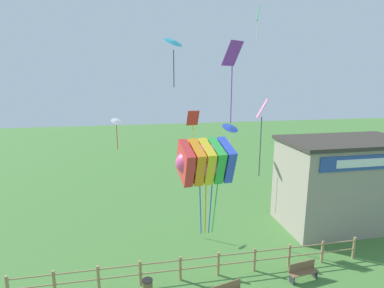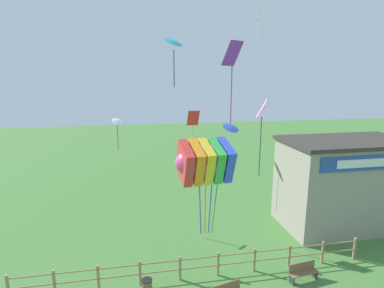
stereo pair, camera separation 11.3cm
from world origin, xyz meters
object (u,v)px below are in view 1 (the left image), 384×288
park_bench_by_building (303,271)px  kite_rainbow_parafoil (205,161)px  kite_blue_delta (230,129)px  kite_white_delta (116,123)px  kite_pink_diamond (262,122)px  kite_purple_streamer (232,63)px  kite_cyan_delta (173,43)px  kite_green_diamond (258,16)px  seaside_building (343,182)px  kite_red_diamond (193,125)px

park_bench_by_building → kite_rainbow_parafoil: 7.41m
kite_blue_delta → kite_white_delta: 8.03m
kite_pink_diamond → kite_purple_streamer: bearing=153.7°
kite_purple_streamer → kite_cyan_delta: 4.11m
park_bench_by_building → kite_white_delta: kite_white_delta is taller
kite_green_diamond → kite_purple_streamer: (-4.20, -7.32, -3.62)m
kite_rainbow_parafoil → kite_white_delta: kite_white_delta is taller
seaside_building → kite_green_diamond: 12.93m
seaside_building → kite_rainbow_parafoil: 11.48m
kite_green_diamond → kite_cyan_delta: 8.12m
kite_pink_diamond → kite_rainbow_parafoil: bearing=174.6°
kite_red_diamond → kite_purple_streamer: size_ratio=0.83×
kite_pink_diamond → kite_white_delta: 10.33m
seaside_building → kite_green_diamond: (-4.96, 4.19, 11.18)m
kite_rainbow_parafoil → kite_blue_delta: (3.53, 7.06, 0.34)m
kite_purple_streamer → kite_white_delta: bearing=130.7°
seaside_building → kite_green_diamond: size_ratio=3.97×
kite_white_delta → kite_purple_streamer: size_ratio=0.56×
kite_rainbow_parafoil → kite_purple_streamer: size_ratio=1.25×
kite_pink_diamond → kite_blue_delta: 7.52m
kite_red_diamond → kite_purple_streamer: 5.56m
kite_red_diamond → kite_blue_delta: bearing=37.4°
kite_blue_delta → kite_rainbow_parafoil: bearing=-116.6°
kite_blue_delta → kite_red_diamond: 4.15m
park_bench_by_building → kite_green_diamond: 16.53m
kite_rainbow_parafoil → kite_pink_diamond: (2.66, -0.25, 1.87)m
seaside_building → kite_pink_diamond: bearing=-154.3°
kite_pink_diamond → kite_cyan_delta: bearing=133.9°
kite_green_diamond → kite_purple_streamer: bearing=-119.9°
kite_white_delta → kite_purple_streamer: 9.63m
seaside_building → kite_red_diamond: (-10.22, 1.05, 4.06)m
kite_green_diamond → seaside_building: bearing=-40.2°
kite_pink_diamond → seaside_building: bearing=25.7°
seaside_building → kite_red_diamond: bearing=174.1°
park_bench_by_building → kite_purple_streamer: (-3.37, 1.88, 10.09)m
kite_blue_delta → kite_pink_diamond: bearing=-96.8°
seaside_building → kite_rainbow_parafoil: (-10.51, -3.53, 3.00)m
kite_blue_delta → kite_purple_streamer: bearing=-108.2°
kite_rainbow_parafoil → kite_cyan_delta: bearing=105.7°
seaside_building → kite_purple_streamer: bearing=-161.1°
kite_red_diamond → kite_purple_streamer: kite_purple_streamer is taller
kite_blue_delta → seaside_building: bearing=-26.9°
kite_green_diamond → kite_red_diamond: 9.39m
park_bench_by_building → kite_rainbow_parafoil: (-4.71, 1.48, 5.52)m
kite_blue_delta → kite_red_diamond: kite_red_diamond is taller
kite_cyan_delta → kite_white_delta: bearing=133.9°
kite_white_delta → kite_cyan_delta: bearing=-46.1°
seaside_building → kite_white_delta: size_ratio=3.95×
kite_blue_delta → kite_cyan_delta: (-4.53, -3.51, 5.43)m
kite_white_delta → kite_pink_diamond: bearing=-46.1°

